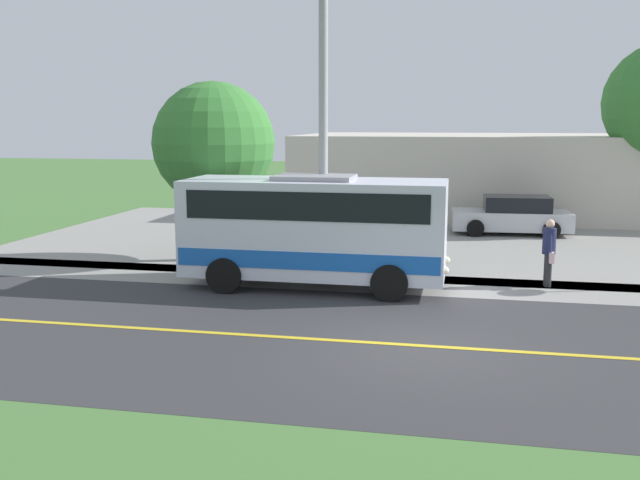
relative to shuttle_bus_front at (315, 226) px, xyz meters
The scene contains 11 objects.
ground_plane 5.63m from the shuttle_bus_front, 34.17° to the left, with size 120.00×120.00×0.00m, color #477238.
road_surface 5.63m from the shuttle_bus_front, 34.17° to the left, with size 8.00×100.00×0.01m, color #333335.
sidewalk 3.50m from the shuttle_bus_front, 103.58° to the left, with size 2.40×100.00×0.01m, color gray.
parking_lot_surface 10.09m from the shuttle_bus_front, 142.75° to the left, with size 14.00×36.00×0.01m, color gray.
road_centre_line 5.63m from the shuttle_bus_front, 34.17° to the left, with size 0.16×100.00×0.00m, color gold.
shuttle_bus_front is the anchor object (origin of this frame).
pedestrian_with_bags 6.12m from the shuttle_bus_front, 101.97° to the left, with size 0.72×0.34×1.76m.
street_light_pole 2.66m from the shuttle_bus_front, 164.00° to the left, with size 1.97×0.24×7.63m.
parked_car_near 11.50m from the shuttle_bus_front, 150.95° to the left, with size 2.19×4.48×1.45m.
tree_curbside 5.16m from the shuttle_bus_front, 127.99° to the right, with size 3.71×3.71×5.45m.
commercial_building 18.10m from the shuttle_bus_front, 159.31° to the left, with size 10.00×20.43×3.61m, color beige.
Camera 1 is at (13.26, 0.73, 4.29)m, focal length 39.96 mm.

